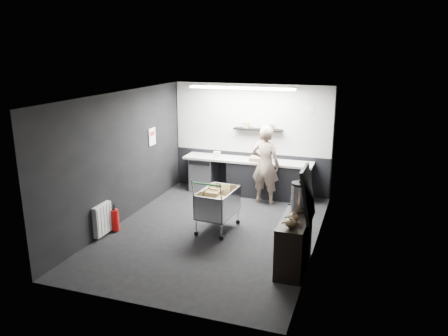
% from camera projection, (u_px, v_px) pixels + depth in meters
% --- Properties ---
extents(floor, '(5.50, 5.50, 0.00)m').
position_uv_depth(floor, '(213.00, 231.00, 8.70)').
color(floor, black).
rests_on(floor, ground).
extents(ceiling, '(5.50, 5.50, 0.00)m').
position_uv_depth(ceiling, '(212.00, 95.00, 7.98)').
color(ceiling, beige).
rests_on(ceiling, wall_back).
extents(wall_back, '(5.50, 0.00, 5.50)m').
position_uv_depth(wall_back, '(251.00, 139.00, 10.84)').
color(wall_back, black).
rests_on(wall_back, floor).
extents(wall_front, '(5.50, 0.00, 5.50)m').
position_uv_depth(wall_front, '(142.00, 217.00, 5.83)').
color(wall_front, black).
rests_on(wall_front, floor).
extents(wall_left, '(0.00, 5.50, 5.50)m').
position_uv_depth(wall_left, '(122.00, 158.00, 8.96)').
color(wall_left, black).
rests_on(wall_left, floor).
extents(wall_right, '(0.00, 5.50, 5.50)m').
position_uv_depth(wall_right, '(319.00, 176.00, 7.71)').
color(wall_right, black).
rests_on(wall_right, floor).
extents(kitchen_wall_panel, '(3.95, 0.02, 1.70)m').
position_uv_depth(kitchen_wall_panel, '(251.00, 119.00, 10.69)').
color(kitchen_wall_panel, '#B5B5B1').
rests_on(kitchen_wall_panel, wall_back).
extents(dado_panel, '(3.95, 0.02, 1.00)m').
position_uv_depth(dado_panel, '(250.00, 172.00, 11.05)').
color(dado_panel, black).
rests_on(dado_panel, wall_back).
extents(floating_shelf, '(1.20, 0.22, 0.04)m').
position_uv_depth(floating_shelf, '(258.00, 129.00, 10.59)').
color(floating_shelf, black).
rests_on(floating_shelf, wall_back).
extents(wall_clock, '(0.20, 0.03, 0.20)m').
position_uv_depth(wall_clock, '(309.00, 109.00, 10.17)').
color(wall_clock, silver).
rests_on(wall_clock, wall_back).
extents(poster, '(0.02, 0.30, 0.40)m').
position_uv_depth(poster, '(152.00, 137.00, 10.09)').
color(poster, white).
rests_on(poster, wall_left).
extents(poster_red_band, '(0.02, 0.22, 0.10)m').
position_uv_depth(poster_red_band, '(152.00, 134.00, 10.07)').
color(poster_red_band, red).
rests_on(poster_red_band, poster).
extents(radiator, '(0.10, 0.50, 0.60)m').
position_uv_depth(radiator, '(103.00, 219.00, 8.39)').
color(radiator, silver).
rests_on(radiator, wall_left).
extents(ceiling_strip, '(2.40, 0.20, 0.04)m').
position_uv_depth(ceiling_strip, '(241.00, 88.00, 9.67)').
color(ceiling_strip, white).
rests_on(ceiling_strip, ceiling).
extents(prep_counter, '(3.20, 0.61, 0.90)m').
position_uv_depth(prep_counter, '(252.00, 177.00, 10.74)').
color(prep_counter, black).
rests_on(prep_counter, floor).
extents(person, '(0.73, 0.53, 1.84)m').
position_uv_depth(person, '(265.00, 165.00, 10.07)').
color(person, beige).
rests_on(person, floor).
extents(shopping_cart, '(0.68, 1.06, 1.13)m').
position_uv_depth(shopping_cart, '(218.00, 204.00, 8.64)').
color(shopping_cart, silver).
rests_on(shopping_cart, floor).
extents(sideboard, '(0.49, 1.15, 1.73)m').
position_uv_depth(sideboard, '(295.00, 236.00, 7.15)').
color(sideboard, black).
rests_on(sideboard, floor).
extents(fire_extinguisher, '(0.16, 0.16, 0.53)m').
position_uv_depth(fire_extinguisher, '(115.00, 219.00, 8.64)').
color(fire_extinguisher, red).
rests_on(fire_extinguisher, floor).
extents(cardboard_box, '(0.49, 0.39, 0.09)m').
position_uv_depth(cardboard_box, '(259.00, 159.00, 10.51)').
color(cardboard_box, '#8E714C').
rests_on(cardboard_box, prep_counter).
extents(pink_tub, '(0.20, 0.20, 0.20)m').
position_uv_depth(pink_tub, '(269.00, 157.00, 10.47)').
color(pink_tub, silver).
rests_on(pink_tub, prep_counter).
extents(white_container, '(0.17, 0.14, 0.14)m').
position_uv_depth(white_container, '(217.00, 154.00, 10.84)').
color(white_container, silver).
rests_on(white_container, prep_counter).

